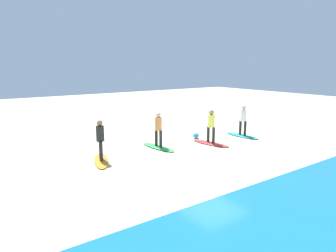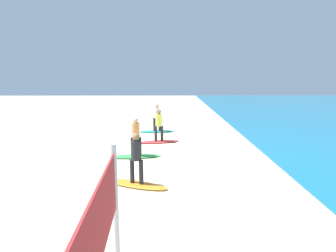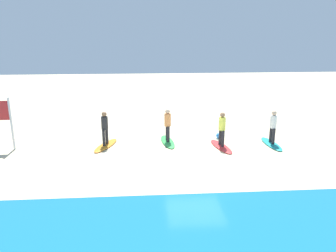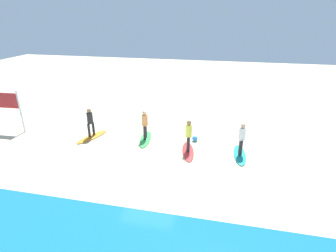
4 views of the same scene
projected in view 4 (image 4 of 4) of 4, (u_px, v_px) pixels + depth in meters
name	position (u px, v px, depth m)	size (l,w,h in m)	color
ground_plane	(150.00, 166.00, 12.40)	(60.00, 60.00, 0.00)	beige
surfboard_teal	(240.00, 155.00, 13.30)	(2.10, 0.56, 0.09)	teal
surfer_teal	(242.00, 137.00, 12.91)	(0.32, 0.46, 1.64)	#232328
surfboard_red	(188.00, 151.00, 13.63)	(2.10, 0.56, 0.09)	red
surfer_red	(189.00, 133.00, 13.24)	(0.32, 0.45, 1.64)	#232328
surfboard_green	(145.00, 139.00, 14.93)	(2.10, 0.56, 0.09)	green
surfer_green	(145.00, 123.00, 14.54)	(0.32, 0.46, 1.64)	#232328
surfboard_orange	(92.00, 137.00, 15.22)	(2.10, 0.56, 0.09)	orange
surfer_orange	(90.00, 120.00, 14.83)	(0.32, 0.44, 1.64)	#232328
beach_ball	(195.00, 139.00, 14.75)	(0.31, 0.31, 0.31)	#338CE5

